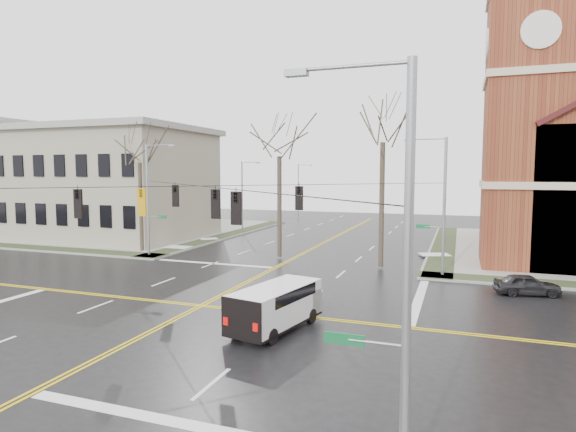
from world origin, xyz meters
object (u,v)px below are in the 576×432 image
(streetlight_north_b, at_px, (299,188))
(tree_nw_near, at_px, (279,149))
(signal_pole_se, at_px, (399,267))
(tree_ne, at_px, (383,134))
(parked_car_a, at_px, (527,284))
(cargo_van, at_px, (278,303))
(signal_pole_nw, at_px, (149,196))
(streetlight_north_a, at_px, (243,194))
(tree_nw_far, at_px, (140,157))
(signal_pole_ne, at_px, (442,202))

(streetlight_north_b, relative_size, tree_nw_near, 0.67)
(streetlight_north_b, bearing_deg, signal_pole_se, -69.73)
(streetlight_north_b, relative_size, tree_ne, 0.60)
(parked_car_a, bearing_deg, cargo_van, 120.95)
(streetlight_north_b, distance_m, tree_nw_near, 35.40)
(signal_pole_nw, xyz_separation_m, signal_pole_se, (22.64, -23.00, 0.00))
(parked_car_a, xyz_separation_m, tree_ne, (-8.93, 4.72, 8.98))
(signal_pole_nw, bearing_deg, signal_pole_se, -45.45)
(signal_pole_nw, distance_m, parked_car_a, 28.02)
(parked_car_a, height_order, tree_nw_near, tree_nw_near)
(signal_pole_nw, bearing_deg, parked_car_a, -6.92)
(streetlight_north_a, distance_m, tree_ne, 23.96)
(tree_ne, bearing_deg, streetlight_north_a, 139.79)
(signal_pole_se, distance_m, streetlight_north_b, 63.43)
(cargo_van, bearing_deg, signal_pole_se, -44.52)
(signal_pole_nw, height_order, tree_nw_near, tree_nw_near)
(signal_pole_nw, distance_m, cargo_van, 21.58)
(streetlight_north_a, bearing_deg, tree_nw_far, -99.92)
(cargo_van, bearing_deg, streetlight_north_a, 129.56)
(tree_nw_far, bearing_deg, tree_ne, -0.28)
(streetlight_north_b, xyz_separation_m, tree_ne, (17.88, -35.11, 5.11))
(tree_nw_near, bearing_deg, parked_car_a, -19.30)
(signal_pole_ne, distance_m, streetlight_north_a, 27.48)
(signal_pole_se, bearing_deg, signal_pole_nw, 134.55)
(streetlight_north_a, bearing_deg, cargo_van, -62.40)
(signal_pole_nw, distance_m, streetlight_north_a, 16.52)
(streetlight_north_a, relative_size, cargo_van, 1.50)
(streetlight_north_a, bearing_deg, streetlight_north_b, 90.00)
(tree_ne, bearing_deg, signal_pole_se, -80.46)
(cargo_van, bearing_deg, tree_nw_far, 152.63)
(signal_pole_se, xyz_separation_m, tree_nw_near, (-12.37, 25.69, 3.73))
(streetlight_north_b, distance_m, tree_nw_far, 35.31)
(signal_pole_ne, distance_m, tree_nw_far, 24.86)
(tree_nw_far, bearing_deg, streetlight_north_b, 85.71)
(signal_pole_nw, relative_size, tree_nw_far, 0.79)
(signal_pole_se, distance_m, cargo_van, 11.98)
(cargo_van, height_order, tree_nw_near, tree_nw_near)
(signal_pole_ne, distance_m, streetlight_north_b, 42.61)
(streetlight_north_a, relative_size, streetlight_north_b, 1.00)
(streetlight_north_b, relative_size, parked_car_a, 2.29)
(tree_ne, bearing_deg, tree_nw_near, 171.05)
(signal_pole_ne, xyz_separation_m, tree_nw_near, (-12.37, 2.69, 3.73))
(signal_pole_nw, relative_size, tree_ne, 0.68)
(signal_pole_ne, xyz_separation_m, signal_pole_nw, (-22.64, 0.00, 0.00))
(signal_pole_ne, relative_size, streetlight_north_b, 1.12)
(signal_pole_se, xyz_separation_m, tree_ne, (-4.10, 24.39, 4.63))
(signal_pole_nw, relative_size, streetlight_north_b, 1.12)
(signal_pole_nw, distance_m, streetlight_north_b, 36.51)
(signal_pole_ne, relative_size, tree_ne, 0.68)
(tree_ne, bearing_deg, streetlight_north_b, 116.98)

